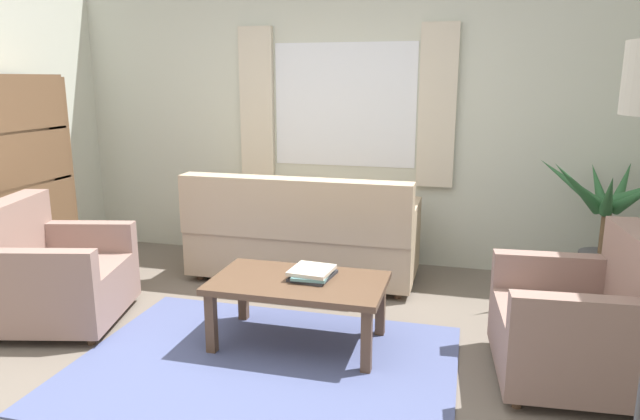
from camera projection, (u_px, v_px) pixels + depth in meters
The scene contains 11 objects.
ground_plane at pixel (263, 367), 3.42m from camera, with size 6.24×6.24×0.00m, color #6B6056.
wall_back at pixel (346, 122), 5.26m from camera, with size 5.32×0.12×2.60m, color beige.
window_with_curtains at pixel (344, 105), 5.15m from camera, with size 1.98×0.07×1.40m.
area_rug at pixel (263, 366), 3.42m from camera, with size 2.26×1.69×0.01m, color #4C5684.
couch at pixel (302, 238), 4.85m from camera, with size 1.90×0.82×0.92m.
armchair_left at pixel (52, 275), 3.98m from camera, with size 0.99×1.01×0.88m.
armchair_right at pixel (584, 323), 3.19m from camera, with size 0.88×0.90×0.88m.
coffee_table at pixel (298, 288), 3.64m from camera, with size 1.10×0.64×0.44m.
book_stack_on_table at pixel (312, 273), 3.66m from camera, with size 0.28×0.32×0.06m.
potted_plant at pixel (604, 234), 4.42m from camera, with size 1.13×0.98×1.15m.
bookshelf at pixel (24, 180), 4.61m from camera, with size 0.30×0.94×1.72m.
Camera 1 is at (1.13, -2.93, 1.69)m, focal length 32.09 mm.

